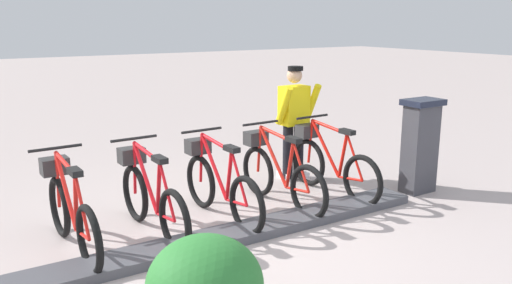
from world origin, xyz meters
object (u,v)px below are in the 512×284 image
worker_near_rack (294,118)px  payment_kiosk (420,144)px  bike_docked_1 (278,173)px  bike_docked_2 (219,184)px  bike_docked_3 (150,196)px  bike_docked_0 (330,163)px  bike_docked_4 (70,211)px

worker_near_rack → payment_kiosk: bearing=-142.0°
bike_docked_1 → bike_docked_2: same height
bike_docked_1 → bike_docked_3: same height
bike_docked_0 → bike_docked_1: size_ratio=1.00×
bike_docked_1 → worker_near_rack: bearing=-45.6°
bike_docked_2 → worker_near_rack: bearing=-64.1°
bike_docked_4 → bike_docked_2: bearing=-90.0°
worker_near_rack → bike_docked_0: bearing=-179.1°
bike_docked_0 → bike_docked_3: (0.00, 2.54, 0.00)m
bike_docked_0 → bike_docked_4: bearing=90.0°
bike_docked_3 → worker_near_rack: bearing=-72.1°
bike_docked_1 → bike_docked_4: 2.54m
bike_docked_0 → payment_kiosk: bearing=-118.0°
bike_docked_0 → bike_docked_2: bearing=90.0°
bike_docked_1 → bike_docked_2: size_ratio=1.00×
bike_docked_2 → bike_docked_1: bearing=-90.0°
bike_docked_2 → payment_kiosk: bearing=-101.7°
payment_kiosk → bike_docked_1: size_ratio=0.74×
bike_docked_3 → bike_docked_4: size_ratio=1.00×
bike_docked_0 → bike_docked_3: 2.54m
bike_docked_0 → bike_docked_4: same height
payment_kiosk → bike_docked_1: 2.02m
bike_docked_2 → bike_docked_3: (0.00, 0.85, 0.00)m
bike_docked_1 → bike_docked_4: size_ratio=1.00×
payment_kiosk → bike_docked_3: (0.57, 3.61, -0.24)m
bike_docked_0 → bike_docked_2: 1.69m
bike_docked_3 → payment_kiosk: bearing=-99.0°
worker_near_rack → bike_docked_2: bearing=115.9°
bike_docked_3 → worker_near_rack: size_ratio=1.04×
payment_kiosk → bike_docked_1: (0.57, 1.92, -0.24)m
bike_docked_0 → worker_near_rack: worker_near_rack is taller
payment_kiosk → bike_docked_3: payment_kiosk is taller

